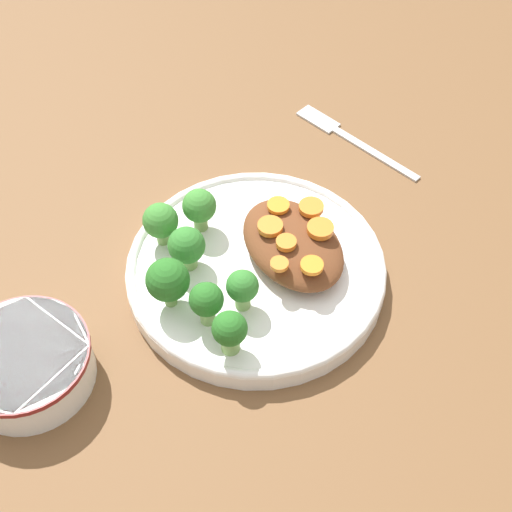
% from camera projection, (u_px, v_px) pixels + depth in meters
% --- Properties ---
extents(ground_plane, '(4.00, 4.00, 0.00)m').
position_uv_depth(ground_plane, '(256.00, 277.00, 0.77)').
color(ground_plane, brown).
extents(plate, '(0.27, 0.27, 0.03)m').
position_uv_depth(plate, '(256.00, 269.00, 0.76)').
color(plate, white).
rests_on(plate, ground_plane).
extents(dip_bowl, '(0.13, 0.13, 0.05)m').
position_uv_depth(dip_bowl, '(24.00, 359.00, 0.67)').
color(dip_bowl, white).
rests_on(dip_bowl, ground_plane).
extents(stew_mound, '(0.13, 0.09, 0.03)m').
position_uv_depth(stew_mound, '(293.00, 244.00, 0.75)').
color(stew_mound, brown).
rests_on(stew_mound, plate).
extents(broccoli_floret_0, '(0.04, 0.04, 0.05)m').
position_uv_depth(broccoli_floret_0, '(187.00, 247.00, 0.73)').
color(broccoli_floret_0, '#7FA85B').
rests_on(broccoli_floret_0, plate).
extents(broccoli_floret_1, '(0.03, 0.03, 0.05)m').
position_uv_depth(broccoli_floret_1, '(206.00, 301.00, 0.68)').
color(broccoli_floret_1, '#7FA85B').
rests_on(broccoli_floret_1, plate).
extents(broccoli_floret_2, '(0.03, 0.03, 0.05)m').
position_uv_depth(broccoli_floret_2, '(242.00, 288.00, 0.70)').
color(broccoli_floret_2, '#7FA85B').
rests_on(broccoli_floret_2, plate).
extents(broccoli_floret_3, '(0.04, 0.04, 0.05)m').
position_uv_depth(broccoli_floret_3, '(199.00, 207.00, 0.76)').
color(broccoli_floret_3, '#7FA85B').
rests_on(broccoli_floret_3, plate).
extents(broccoli_floret_4, '(0.04, 0.04, 0.06)m').
position_uv_depth(broccoli_floret_4, '(168.00, 281.00, 0.69)').
color(broccoli_floret_4, '#759E51').
rests_on(broccoli_floret_4, plate).
extents(broccoli_floret_5, '(0.03, 0.03, 0.05)m').
position_uv_depth(broccoli_floret_5, '(230.00, 331.00, 0.66)').
color(broccoli_floret_5, '#759E51').
rests_on(broccoli_floret_5, plate).
extents(broccoli_floret_6, '(0.04, 0.04, 0.05)m').
position_uv_depth(broccoli_floret_6, '(161.00, 222.00, 0.75)').
color(broccoli_floret_6, '#7FA85B').
rests_on(broccoli_floret_6, plate).
extents(carrot_slice_0, '(0.03, 0.03, 0.01)m').
position_uv_depth(carrot_slice_0, '(311.00, 207.00, 0.75)').
color(carrot_slice_0, orange).
rests_on(carrot_slice_0, stew_mound).
extents(carrot_slice_1, '(0.03, 0.03, 0.01)m').
position_uv_depth(carrot_slice_1, '(270.00, 226.00, 0.74)').
color(carrot_slice_1, orange).
rests_on(carrot_slice_1, stew_mound).
extents(carrot_slice_2, '(0.03, 0.03, 0.01)m').
position_uv_depth(carrot_slice_2, '(320.00, 229.00, 0.73)').
color(carrot_slice_2, orange).
rests_on(carrot_slice_2, stew_mound).
extents(carrot_slice_3, '(0.02, 0.02, 0.00)m').
position_uv_depth(carrot_slice_3, '(278.00, 206.00, 0.76)').
color(carrot_slice_3, orange).
rests_on(carrot_slice_3, stew_mound).
extents(carrot_slice_4, '(0.02, 0.02, 0.01)m').
position_uv_depth(carrot_slice_4, '(286.00, 243.00, 0.72)').
color(carrot_slice_4, orange).
rests_on(carrot_slice_4, stew_mound).
extents(carrot_slice_5, '(0.02, 0.02, 0.01)m').
position_uv_depth(carrot_slice_5, '(312.00, 265.00, 0.71)').
color(carrot_slice_5, orange).
rests_on(carrot_slice_5, stew_mound).
extents(carrot_slice_6, '(0.02, 0.02, 0.00)m').
position_uv_depth(carrot_slice_6, '(279.00, 264.00, 0.71)').
color(carrot_slice_6, orange).
rests_on(carrot_slice_6, stew_mound).
extents(fork, '(0.18, 0.07, 0.01)m').
position_uv_depth(fork, '(346.00, 135.00, 0.91)').
color(fork, silver).
rests_on(fork, ground_plane).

